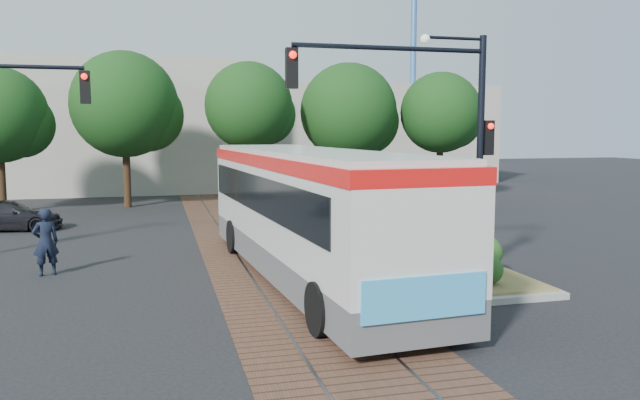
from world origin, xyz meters
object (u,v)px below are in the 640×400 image
(city_bus, at_px, (309,207))
(traffic_island, at_px, (469,263))
(officer, at_px, (46,242))
(parked_car, at_px, (8,216))
(signal_pole_main, at_px, (437,116))

(city_bus, distance_m, traffic_island, 4.48)
(officer, relative_size, parked_car, 0.46)
(officer, bearing_deg, parked_car, -92.50)
(signal_pole_main, xyz_separation_m, parked_car, (-12.48, 11.19, -3.59))
(signal_pole_main, distance_m, parked_car, 17.14)
(city_bus, bearing_deg, signal_pole_main, -17.91)
(city_bus, height_order, traffic_island, city_bus)
(parked_car, bearing_deg, traffic_island, -123.92)
(officer, distance_m, parked_car, 8.84)
(city_bus, relative_size, signal_pole_main, 2.09)
(traffic_island, bearing_deg, parked_car, 139.98)
(signal_pole_main, bearing_deg, parked_car, 138.11)
(traffic_island, height_order, officer, officer)
(traffic_island, bearing_deg, officer, 165.09)
(signal_pole_main, relative_size, officer, 3.34)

